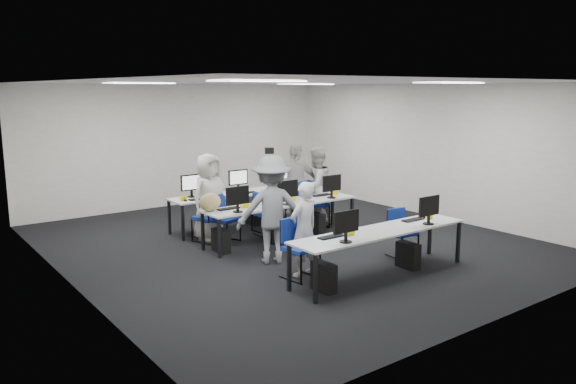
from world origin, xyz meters
TOP-DOWN VIEW (x-y plane):
  - room at (0.00, 0.00)m, footprint 9.00×9.02m
  - ceiling_panels at (0.00, 0.00)m, footprint 5.20×4.60m
  - desk_front at (0.00, -2.40)m, footprint 3.20×0.70m
  - desk_mid at (0.00, 0.20)m, footprint 3.20×0.70m
  - desk_back at (0.00, 1.60)m, footprint 3.20×0.70m
  - equipment_front at (-0.19, -2.42)m, footprint 2.51×0.41m
  - equipment_mid at (-0.19, 0.18)m, footprint 2.91×0.41m
  - equipment_back at (0.19, 1.62)m, footprint 2.91×0.41m
  - chair_0 at (-1.08, -1.74)m, footprint 0.51×0.54m
  - chair_1 at (1.04, -1.91)m, footprint 0.45×0.48m
  - chair_2 at (-0.94, 0.76)m, footprint 0.53×0.56m
  - chair_3 at (-0.02, 0.70)m, footprint 0.42×0.46m
  - chair_4 at (1.19, 0.65)m, footprint 0.55×0.58m
  - chair_5 at (-1.17, 0.98)m, footprint 0.58×0.61m
  - chair_6 at (0.15, 0.94)m, footprint 0.49×0.52m
  - chair_7 at (0.95, 1.01)m, footprint 0.57×0.60m
  - handbag at (-1.45, 0.38)m, footprint 0.43×0.30m
  - student_0 at (-0.95, -1.68)m, footprint 0.58×0.42m
  - student_1 at (1.34, 0.81)m, footprint 0.86×0.69m
  - student_2 at (-1.08, 1.09)m, footprint 0.93×0.73m
  - student_3 at (0.90, 0.97)m, footprint 1.13×0.71m
  - photographer at (-0.95, -0.82)m, footprint 1.34×1.10m
  - dslr_camera at (-0.88, -0.65)m, footprint 0.20×0.22m

SIDE VIEW (x-z plane):
  - chair_1 at x=1.04m, z-range -0.15..0.67m
  - chair_2 at x=-0.94m, z-range -0.16..0.69m
  - chair_3 at x=-0.02m, z-range -0.16..0.69m
  - chair_6 at x=0.15m, z-range -0.17..0.74m
  - chair_5 at x=-1.17m, z-range -0.17..0.75m
  - chair_0 at x=-1.08m, z-range -0.17..0.76m
  - chair_4 at x=1.19m, z-range -0.18..0.78m
  - chair_7 at x=0.95m, z-range -0.18..0.80m
  - equipment_mid at x=-0.19m, z-range -0.24..0.95m
  - equipment_back at x=0.19m, z-range -0.24..0.95m
  - equipment_front at x=-0.19m, z-range -0.24..0.95m
  - desk_front at x=0.00m, z-range 0.32..1.05m
  - desk_mid at x=0.00m, z-range 0.32..1.05m
  - desk_back at x=0.00m, z-range 0.32..1.05m
  - student_0 at x=-0.95m, z-range 0.00..1.49m
  - student_1 at x=1.34m, z-range 0.00..1.67m
  - student_2 at x=-1.08m, z-range 0.00..1.67m
  - handbag at x=-1.45m, z-range 0.73..1.06m
  - student_3 at x=0.90m, z-range 0.00..1.79m
  - photographer at x=-0.95m, z-range 0.00..1.81m
  - room at x=0.00m, z-range 0.00..3.00m
  - dslr_camera at x=-0.88m, z-range 1.82..1.92m
  - ceiling_panels at x=0.00m, z-range 2.98..2.99m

